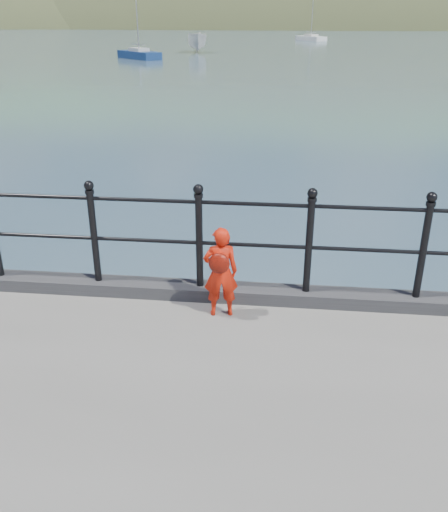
# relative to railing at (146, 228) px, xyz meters

# --- Properties ---
(ground) EXTENTS (600.00, 600.00, 0.00)m
(ground) POSITION_rel_railing_xyz_m (-0.00, 0.15, -1.82)
(ground) COLOR #2D4251
(ground) RESTS_ON ground
(kerb) EXTENTS (60.00, 0.30, 0.15)m
(kerb) POSITION_rel_railing_xyz_m (-0.00, -0.00, -0.75)
(kerb) COLOR #28282B
(kerb) RESTS_ON quay
(railing) EXTENTS (18.11, 0.11, 1.20)m
(railing) POSITION_rel_railing_xyz_m (0.00, 0.00, 0.00)
(railing) COLOR black
(railing) RESTS_ON kerb
(far_shore) EXTENTS (830.00, 200.00, 156.00)m
(far_shore) POSITION_rel_railing_xyz_m (38.34, 239.56, -24.39)
(far_shore) COLOR #333A21
(far_shore) RESTS_ON ground
(child) EXTENTS (0.40, 0.34, 1.00)m
(child) POSITION_rel_railing_xyz_m (0.88, -0.37, -0.31)
(child) COLOR red
(child) RESTS_ON quay
(launch_white) EXTENTS (3.20, 5.93, 2.17)m
(launch_white) POSITION_rel_railing_xyz_m (-8.82, 59.18, -0.74)
(launch_white) COLOR silver
(launch_white) RESTS_ON ground
(sailboat_port) EXTENTS (5.18, 5.22, 8.15)m
(sailboat_port) POSITION_rel_railing_xyz_m (-13.00, 49.29, -1.48)
(sailboat_port) COLOR navy
(sailboat_port) RESTS_ON ground
(sailboat_deep) EXTENTS (5.00, 6.68, 9.66)m
(sailboat_deep) POSITION_rel_railing_xyz_m (4.93, 91.01, -1.48)
(sailboat_deep) COLOR white
(sailboat_deep) RESTS_ON ground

